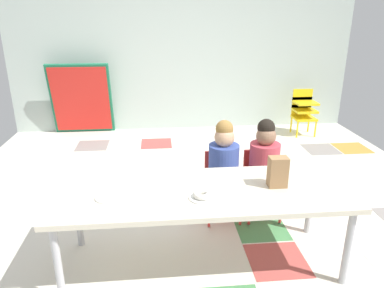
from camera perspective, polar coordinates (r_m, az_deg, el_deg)
ground_plane at (r=3.58m, az=1.93°, el=-9.62°), size 5.24×5.16×0.02m
back_wall at (r=5.70m, az=-1.44°, el=14.78°), size 5.24×0.10×2.48m
craft_table at (r=2.54m, az=1.69°, el=-8.19°), size 2.04×0.74×0.60m
seated_child_near_camera at (r=3.11m, az=5.00°, el=-2.81°), size 0.33×0.33×0.92m
seated_child_middle_seat at (r=3.19m, az=11.32°, el=-2.53°), size 0.32×0.31×0.92m
kid_chair_yellow_stack at (r=5.73m, az=17.28°, el=5.33°), size 0.32×0.30×0.68m
folded_activity_table at (r=5.71m, az=-17.11°, el=6.77°), size 0.90×0.29×1.09m
paper_bag_brown at (r=2.59m, az=13.43°, el=-4.32°), size 0.13×0.09×0.22m
paper_plate_near_edge at (r=2.41m, az=1.63°, el=-8.46°), size 0.18×0.18×0.01m
paper_plate_center_table at (r=2.48m, az=-13.04°, el=-8.19°), size 0.18×0.18×0.01m
donut_powdered_on_plate at (r=2.40m, az=1.64°, el=-7.98°), size 0.13×0.13×0.04m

